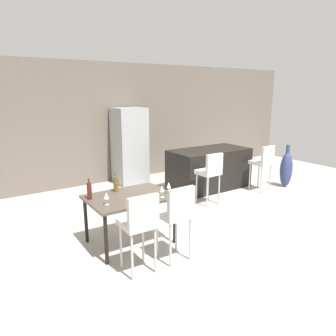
{
  "coord_description": "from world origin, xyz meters",
  "views": [
    {
      "loc": [
        -4.15,
        -4.36,
        2.23
      ],
      "look_at": [
        -1.03,
        0.29,
        0.85
      ],
      "focal_mm": 33.55,
      "sensor_mm": 36.0,
      "label": 1
    }
  ],
  "objects_px": {
    "kitchen_island": "(209,169)",
    "refrigerator": "(130,146)",
    "bar_chair_left": "(210,171)",
    "dining_chair_near": "(140,221)",
    "wine_glass_middle": "(169,185)",
    "wine_bottle_left": "(89,191)",
    "wine_bottle_far": "(116,184)",
    "dining_table": "(130,200)",
    "dining_chair_far": "(176,212)",
    "bar_chair_middle": "(263,161)",
    "floor_vase": "(286,169)",
    "wine_glass_near": "(162,189)",
    "wine_glass_right": "(106,196)"
  },
  "relations": [
    {
      "from": "wine_bottle_far",
      "to": "floor_vase",
      "type": "height_order",
      "value": "wine_bottle_far"
    },
    {
      "from": "wine_glass_right",
      "to": "floor_vase",
      "type": "xyz_separation_m",
      "value": [
        4.81,
        0.65,
        -0.44
      ]
    },
    {
      "from": "bar_chair_left",
      "to": "floor_vase",
      "type": "xyz_separation_m",
      "value": [
        2.3,
        -0.1,
        -0.28
      ]
    },
    {
      "from": "wine_bottle_left",
      "to": "wine_bottle_far",
      "type": "relative_size",
      "value": 0.97
    },
    {
      "from": "dining_table",
      "to": "dining_chair_far",
      "type": "bearing_deg",
      "value": -71.22
    },
    {
      "from": "wine_glass_middle",
      "to": "bar_chair_left",
      "type": "bearing_deg",
      "value": 27.88
    },
    {
      "from": "wine_glass_near",
      "to": "wine_bottle_far",
      "type": "bearing_deg",
      "value": 125.94
    },
    {
      "from": "wine_glass_middle",
      "to": "wine_glass_near",
      "type": "height_order",
      "value": "same"
    },
    {
      "from": "wine_glass_right",
      "to": "refrigerator",
      "type": "distance_m",
      "value": 3.58
    },
    {
      "from": "bar_chair_middle",
      "to": "bar_chair_left",
      "type": "bearing_deg",
      "value": -180.0
    },
    {
      "from": "wine_bottle_far",
      "to": "floor_vase",
      "type": "xyz_separation_m",
      "value": [
        4.46,
        0.21,
        -0.44
      ]
    },
    {
      "from": "floor_vase",
      "to": "wine_glass_right",
      "type": "bearing_deg",
      "value": -172.25
    },
    {
      "from": "wine_glass_near",
      "to": "dining_chair_near",
      "type": "bearing_deg",
      "value": -142.48
    },
    {
      "from": "floor_vase",
      "to": "dining_chair_far",
      "type": "bearing_deg",
      "value": -162.47
    },
    {
      "from": "bar_chair_middle",
      "to": "refrigerator",
      "type": "distance_m",
      "value": 3.17
    },
    {
      "from": "wine_bottle_far",
      "to": "wine_glass_middle",
      "type": "height_order",
      "value": "wine_bottle_far"
    },
    {
      "from": "wine_glass_right",
      "to": "dining_chair_near",
      "type": "bearing_deg",
      "value": -77.16
    },
    {
      "from": "wine_bottle_left",
      "to": "wine_glass_middle",
      "type": "xyz_separation_m",
      "value": [
        1.07,
        -0.41,
        0.0
      ]
    },
    {
      "from": "kitchen_island",
      "to": "wine_glass_middle",
      "type": "xyz_separation_m",
      "value": [
        -2.27,
        -1.67,
        0.4
      ]
    },
    {
      "from": "kitchen_island",
      "to": "refrigerator",
      "type": "height_order",
      "value": "refrigerator"
    },
    {
      "from": "dining_table",
      "to": "bar_chair_left",
      "type": "bearing_deg",
      "value": 15.92
    },
    {
      "from": "wine_bottle_far",
      "to": "refrigerator",
      "type": "distance_m",
      "value": 3.02
    },
    {
      "from": "dining_chair_near",
      "to": "bar_chair_left",
      "type": "bearing_deg",
      "value": 30.61
    },
    {
      "from": "dining_chair_near",
      "to": "refrigerator",
      "type": "distance_m",
      "value": 4.08
    },
    {
      "from": "refrigerator",
      "to": "wine_glass_right",
      "type": "bearing_deg",
      "value": -122.02
    },
    {
      "from": "bar_chair_middle",
      "to": "dining_table",
      "type": "xyz_separation_m",
      "value": [
        -3.66,
        -0.6,
        -0.03
      ]
    },
    {
      "from": "dining_table",
      "to": "wine_glass_middle",
      "type": "distance_m",
      "value": 0.62
    },
    {
      "from": "kitchen_island",
      "to": "refrigerator",
      "type": "relative_size",
      "value": 1.01
    },
    {
      "from": "dining_table",
      "to": "wine_bottle_far",
      "type": "bearing_deg",
      "value": 104.38
    },
    {
      "from": "dining_table",
      "to": "floor_vase",
      "type": "distance_m",
      "value": 4.42
    },
    {
      "from": "bar_chair_middle",
      "to": "dining_chair_far",
      "type": "xyz_separation_m",
      "value": [
        -3.39,
        -1.4,
        0.0
      ]
    },
    {
      "from": "bar_chair_left",
      "to": "dining_chair_near",
      "type": "height_order",
      "value": "same"
    },
    {
      "from": "wine_bottle_far",
      "to": "dining_table",
      "type": "bearing_deg",
      "value": -75.62
    },
    {
      "from": "bar_chair_left",
      "to": "refrigerator",
      "type": "xyz_separation_m",
      "value": [
        -0.61,
        2.28,
        0.22
      ]
    },
    {
      "from": "bar_chair_middle",
      "to": "kitchen_island",
      "type": "bearing_deg",
      "value": 134.98
    },
    {
      "from": "bar_chair_middle",
      "to": "wine_bottle_far",
      "type": "relative_size",
      "value": 3.39
    },
    {
      "from": "refrigerator",
      "to": "wine_bottle_left",
      "type": "bearing_deg",
      "value": -126.74
    },
    {
      "from": "bar_chair_left",
      "to": "wine_bottle_left",
      "type": "distance_m",
      "value": 2.65
    },
    {
      "from": "bar_chair_left",
      "to": "wine_bottle_left",
      "type": "relative_size",
      "value": 3.5
    },
    {
      "from": "bar_chair_middle",
      "to": "wine_glass_right",
      "type": "xyz_separation_m",
      "value": [
        -4.08,
        -0.75,
        0.17
      ]
    },
    {
      "from": "dining_table",
      "to": "wine_glass_near",
      "type": "bearing_deg",
      "value": -40.79
    },
    {
      "from": "dining_chair_far",
      "to": "wine_bottle_left",
      "type": "height_order",
      "value": "dining_chair_far"
    },
    {
      "from": "wine_glass_right",
      "to": "wine_glass_middle",
      "type": "bearing_deg",
      "value": -3.95
    },
    {
      "from": "dining_table",
      "to": "wine_bottle_far",
      "type": "distance_m",
      "value": 0.36
    },
    {
      "from": "bar_chair_left",
      "to": "bar_chair_middle",
      "type": "relative_size",
      "value": 1.0
    },
    {
      "from": "refrigerator",
      "to": "floor_vase",
      "type": "height_order",
      "value": "refrigerator"
    },
    {
      "from": "bar_chair_middle",
      "to": "dining_chair_near",
      "type": "height_order",
      "value": "same"
    },
    {
      "from": "bar_chair_middle",
      "to": "wine_bottle_left",
      "type": "distance_m",
      "value": 4.21
    },
    {
      "from": "dining_chair_far",
      "to": "wine_glass_right",
      "type": "distance_m",
      "value": 0.96
    },
    {
      "from": "bar_chair_middle",
      "to": "wine_glass_near",
      "type": "xyz_separation_m",
      "value": [
        -3.3,
        -0.91,
        0.17
      ]
    }
  ]
}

